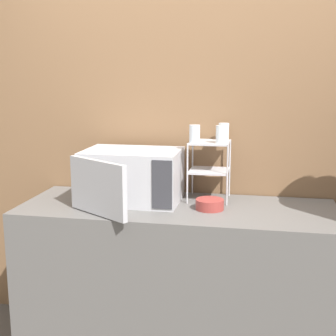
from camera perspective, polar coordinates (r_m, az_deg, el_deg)
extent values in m
cube|color=brown|center=(3.02, 2.39, 3.98)|extent=(8.00, 0.06, 2.60)
cube|color=#595654|center=(2.90, 1.10, -13.59)|extent=(1.84, 0.67, 0.93)
cube|color=#ADADB2|center=(2.82, -4.34, -0.93)|extent=(0.57, 0.39, 0.31)
cube|color=#B7B2A8|center=(2.66, -6.74, -1.74)|extent=(0.41, 0.01, 0.27)
cube|color=#333338|center=(2.58, -0.74, -2.06)|extent=(0.11, 0.01, 0.28)
cube|color=#ADADB2|center=(2.55, -8.59, -2.38)|extent=(0.39, 0.26, 0.30)
cylinder|color=#B2B2B7|center=(2.76, 2.37, -0.69)|extent=(0.01, 0.01, 0.36)
cylinder|color=#B2B2B7|center=(2.73, 7.24, -0.88)|extent=(0.01, 0.01, 0.36)
cylinder|color=#B2B2B7|center=(2.97, 3.00, 0.17)|extent=(0.01, 0.01, 0.36)
cylinder|color=#B2B2B7|center=(2.95, 7.52, 0.00)|extent=(0.01, 0.01, 0.36)
cube|color=#B2B2B7|center=(2.85, 5.03, -0.33)|extent=(0.23, 0.22, 0.01)
cube|color=#B2B2B7|center=(2.82, 5.09, 3.13)|extent=(0.23, 0.22, 0.01)
cylinder|color=silver|center=(2.75, 3.26, 4.19)|extent=(0.06, 0.06, 0.10)
cylinder|color=silver|center=(2.87, 6.81, 4.43)|extent=(0.06, 0.06, 0.10)
cylinder|color=silver|center=(2.73, 6.51, 4.09)|extent=(0.06, 0.06, 0.10)
cylinder|color=maroon|center=(2.68, 5.10, -4.95)|extent=(0.09, 0.09, 0.01)
cylinder|color=maroon|center=(2.67, 5.11, -4.43)|extent=(0.16, 0.16, 0.06)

